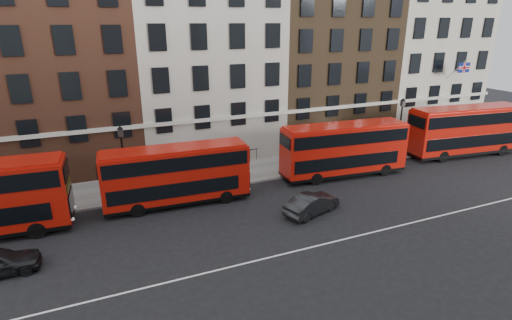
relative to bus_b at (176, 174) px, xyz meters
name	(u,v)px	position (x,y,z in m)	size (l,w,h in m)	color
ground	(291,232)	(5.39, -6.56, -2.20)	(120.00, 120.00, 0.00)	black
pavement	(232,173)	(5.39, 3.94, -2.13)	(80.00, 5.00, 0.15)	gray
kerb	(243,184)	(5.39, 1.44, -2.12)	(80.00, 0.30, 0.16)	gray
road_centre_line	(308,248)	(5.39, -8.56, -2.20)	(70.00, 0.12, 0.01)	white
building_terrace	(198,42)	(5.08, 11.32, 8.04)	(64.00, 11.95, 22.00)	#BAB3A1
bus_b	(176,174)	(0.00, 0.00, 0.00)	(9.90, 2.89, 4.11)	#BA1309
bus_c	(344,149)	(13.57, 0.00, 0.12)	(10.47, 3.37, 4.33)	#BA1309
bus_d	(465,130)	(27.00, 0.00, 0.28)	(11.24, 3.89, 4.63)	#BA1309
car_front	(312,204)	(7.80, -4.89, -1.52)	(1.44, 4.13, 1.36)	#232326
lamp_post_left	(124,160)	(-3.12, 1.82, 0.87)	(0.44, 0.44, 5.33)	black
lamp_post_right	(400,124)	(21.28, 2.26, 0.87)	(0.44, 0.44, 5.33)	black
traffic_light	(467,123)	(29.49, 1.93, 0.24)	(0.25, 0.45, 3.27)	black
iron_railings	(223,158)	(5.39, 6.14, -1.55)	(6.60, 0.06, 1.00)	black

